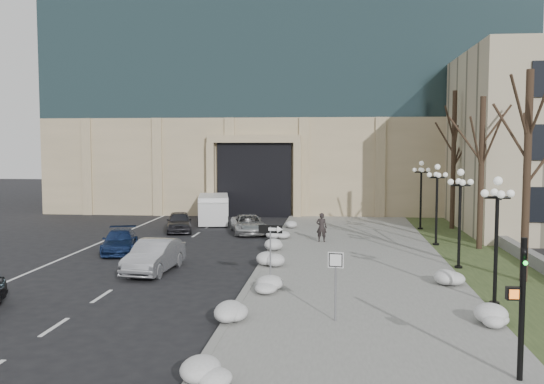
{
  "coord_description": "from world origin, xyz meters",
  "views": [
    {
      "loc": [
        2.52,
        -16.32,
        5.94
      ],
      "look_at": [
        -0.66,
        13.82,
        3.5
      ],
      "focal_mm": 40.0,
      "sensor_mm": 36.0,
      "label": 1
    }
  ],
  "objects": [
    {
      "name": "snow_clump_g",
      "position": [
        -0.62,
        25.37,
        0.3
      ],
      "size": [
        1.1,
        1.6,
        0.36
      ],
      "primitive_type": "ellipsoid",
      "color": "silver",
      "rests_on": "sidewalk"
    },
    {
      "name": "snow_clump_e",
      "position": [
        -0.78,
        15.76,
        0.3
      ],
      "size": [
        1.1,
        1.6,
        0.36
      ],
      "primitive_type": "ellipsoid",
      "color": "silver",
      "rests_on": "sidewalk"
    },
    {
      "name": "grass_strip",
      "position": [
        10.0,
        14.0,
        0.05
      ],
      "size": [
        4.0,
        40.0,
        0.1
      ],
      "primitive_type": "cube",
      "color": "#324120",
      "rests_on": "ground"
    },
    {
      "name": "car_b",
      "position": [
        -5.77,
        10.5,
        0.75
      ],
      "size": [
        1.9,
        4.64,
        1.5
      ],
      "primitive_type": "imported",
      "rotation": [
        0.0,
        0.0,
        -0.07
      ],
      "color": "#A6A8AE",
      "rests_on": "ground"
    },
    {
      "name": "snow_clump_a",
      "position": [
        -0.45,
        -2.07,
        0.3
      ],
      "size": [
        1.1,
        1.6,
        0.36
      ],
      "primitive_type": "ellipsoid",
      "color": "silver",
      "rests_on": "sidewalk"
    },
    {
      "name": "car_c",
      "position": [
        -9.15,
        15.27,
        0.62
      ],
      "size": [
        2.79,
        4.61,
        1.25
      ],
      "primitive_type": "imported",
      "rotation": [
        0.0,
        0.0,
        0.26
      ],
      "color": "navy",
      "rests_on": "ground"
    },
    {
      "name": "tree_far",
      "position": [
        10.5,
        26.0,
        6.15
      ],
      "size": [
        3.2,
        3.2,
        9.5
      ],
      "color": "black",
      "rests_on": "ground"
    },
    {
      "name": "box_truck",
      "position": [
        -6.62,
        28.31,
        0.96
      ],
      "size": [
        3.29,
        6.55,
        1.99
      ],
      "rotation": [
        0.0,
        0.0,
        0.19
      ],
      "color": "silver",
      "rests_on": "ground"
    },
    {
      "name": "pedestrian",
      "position": [
        1.71,
        19.32,
        0.98
      ],
      "size": [
        0.67,
        0.48,
        1.73
      ],
      "primitive_type": "imported",
      "rotation": [
        0.0,
        0.0,
        3.04
      ],
      "color": "black",
      "rests_on": "sidewalk"
    },
    {
      "name": "lamppost_c",
      "position": [
        8.3,
        19.0,
        3.07
      ],
      "size": [
        1.18,
        1.18,
        4.76
      ],
      "color": "black",
      "rests_on": "ground"
    },
    {
      "name": "lamppost_b",
      "position": [
        8.3,
        12.5,
        3.07
      ],
      "size": [
        1.18,
        1.18,
        4.76
      ],
      "color": "black",
      "rests_on": "ground"
    },
    {
      "name": "office_tower",
      "position": [
        -2.01,
        43.58,
        18.49
      ],
      "size": [
        40.0,
        24.7,
        36.0
      ],
      "color": "tan",
      "rests_on": "ground"
    },
    {
      "name": "stone_wall",
      "position": [
        12.0,
        16.0,
        0.35
      ],
      "size": [
        0.5,
        30.0,
        0.7
      ],
      "primitive_type": "cube",
      "color": "slate",
      "rests_on": "ground"
    },
    {
      "name": "keep_sign",
      "position": [
        2.55,
        3.27,
        1.77
      ],
      "size": [
        0.51,
        0.14,
        2.4
      ],
      "rotation": [
        0.0,
        0.0,
        -0.17
      ],
      "color": "slate",
      "rests_on": "ground"
    },
    {
      "name": "one_way_sign",
      "position": [
        0.12,
        7.35,
        2.23
      ],
      "size": [
        1.01,
        0.29,
        2.7
      ],
      "rotation": [
        0.0,
        0.0,
        -0.1
      ],
      "color": "slate",
      "rests_on": "ground"
    },
    {
      "name": "tree_near",
      "position": [
        10.5,
        10.0,
        5.83
      ],
      "size": [
        3.2,
        3.2,
        9.0
      ],
      "color": "black",
      "rests_on": "ground"
    },
    {
      "name": "lamppost_d",
      "position": [
        8.3,
        25.5,
        3.07
      ],
      "size": [
        1.18,
        1.18,
        4.76
      ],
      "color": "black",
      "rests_on": "ground"
    },
    {
      "name": "ground",
      "position": [
        0.0,
        0.0,
        0.0
      ],
      "size": [
        160.0,
        160.0,
        0.0
      ],
      "primitive_type": "plane",
      "color": "black",
      "rests_on": "ground"
    },
    {
      "name": "snow_clump_f",
      "position": [
        -0.87,
        20.11,
        0.3
      ],
      "size": [
        1.1,
        1.6,
        0.36
      ],
      "primitive_type": "ellipsoid",
      "color": "silver",
      "rests_on": "sidewalk"
    },
    {
      "name": "curb",
      "position": [
        -1.0,
        14.0,
        0.07
      ],
      "size": [
        0.3,
        40.0,
        0.14
      ],
      "primitive_type": "cube",
      "color": "gray",
      "rests_on": "ground"
    },
    {
      "name": "traffic_signal",
      "position": [
        7.04,
        -1.27,
        1.82
      ],
      "size": [
        0.62,
        0.83,
        3.66
      ],
      "rotation": [
        0.0,
        0.0,
        0.04
      ],
      "color": "black",
      "rests_on": "ground"
    },
    {
      "name": "sidewalk",
      "position": [
        3.5,
        14.0,
        0.06
      ],
      "size": [
        9.0,
        40.0,
        0.12
      ],
      "primitive_type": "cube",
      "color": "gray",
      "rests_on": "ground"
    },
    {
      "name": "car_d",
      "position": [
        -3.17,
        22.88,
        0.62
      ],
      "size": [
        3.14,
        4.86,
        1.24
      ],
      "primitive_type": "imported",
      "rotation": [
        0.0,
        0.0,
        0.26
      ],
      "color": "#B6B6B6",
      "rests_on": "ground"
    },
    {
      "name": "snow_clump_i",
      "position": [
        7.42,
        9.13,
        0.3
      ],
      "size": [
        1.1,
        1.6,
        0.36
      ],
      "primitive_type": "ellipsoid",
      "color": "silver",
      "rests_on": "sidewalk"
    },
    {
      "name": "snow_clump_c",
      "position": [
        -0.33,
        6.73,
        0.3
      ],
      "size": [
        1.1,
        1.6,
        0.36
      ],
      "primitive_type": "ellipsoid",
      "color": "silver",
      "rests_on": "sidewalk"
    },
    {
      "name": "car_e",
      "position": [
        -7.92,
        23.16,
        0.69
      ],
      "size": [
        2.59,
        4.31,
        1.37
      ],
      "primitive_type": "imported",
      "rotation": [
        0.0,
        0.0,
        0.25
      ],
      "color": "#313036",
      "rests_on": "ground"
    },
    {
      "name": "snow_clump_d",
      "position": [
        -0.52,
        11.92,
        0.3
      ],
      "size": [
        1.1,
        1.6,
        0.36
      ],
      "primitive_type": "ellipsoid",
      "color": "silver",
      "rests_on": "sidewalk"
    },
    {
      "name": "tree_mid",
      "position": [
        10.5,
        18.0,
        5.5
      ],
      "size": [
        3.2,
        3.2,
        8.5
      ],
      "color": "black",
      "rests_on": "ground"
    },
    {
      "name": "snow_clump_b",
      "position": [
        -0.62,
        2.54,
        0.3
      ],
      "size": [
        1.1,
        1.6,
        0.36
      ],
      "primitive_type": "ellipsoid",
      "color": "silver",
      "rests_on": "sidewalk"
    },
    {
      "name": "snow_clump_h",
      "position": [
        7.67,
        3.52,
        0.3
      ],
      "size": [
        1.1,
        1.6,
        0.36
      ],
      "primitive_type": "ellipsoid",
      "color": "silver",
      "rests_on": "sidewalk"
    },
    {
      "name": "lamppost_a",
      "position": [
        8.3,
        6.0,
        3.07
      ],
      "size": [
        1.18,
        1.18,
        4.76
      ],
      "color": "black",
      "rests_on": "ground"
    }
  ]
}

